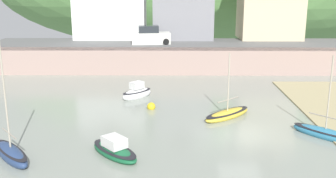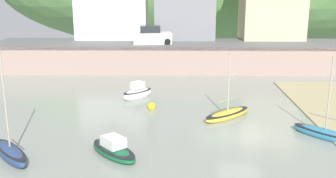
{
  "view_description": "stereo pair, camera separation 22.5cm",
  "coord_description": "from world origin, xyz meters",
  "px_view_note": "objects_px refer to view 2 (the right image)",
  "views": [
    {
      "loc": [
        -4.13,
        -22.27,
        8.69
      ],
      "look_at": [
        -4.37,
        2.9,
        2.04
      ],
      "focal_mm": 42.78,
      "sensor_mm": 36.0,
      "label": 1
    },
    {
      "loc": [
        -3.9,
        -22.27,
        8.69
      ],
      "look_at": [
        -4.37,
        2.9,
        2.04
      ],
      "focal_mm": 42.78,
      "sensor_mm": 36.0,
      "label": 2
    }
  ],
  "objects_px": {
    "rowboat_small_beached": "(227,114)",
    "sailboat_far_left": "(11,153)",
    "parked_car_near_slipway": "(152,36)",
    "sailboat_blue_trim": "(138,93)",
    "sailboat_white_hull": "(325,134)",
    "waterfront_building_left": "(112,2)",
    "mooring_buoy": "(152,106)",
    "motorboat_with_cabin": "(114,150)"
  },
  "relations": [
    {
      "from": "waterfront_building_left",
      "to": "sailboat_white_hull",
      "type": "bearing_deg",
      "value": -57.67
    },
    {
      "from": "waterfront_building_left",
      "to": "sailboat_far_left",
      "type": "distance_m",
      "value": 29.37
    },
    {
      "from": "rowboat_small_beached",
      "to": "motorboat_with_cabin",
      "type": "height_order",
      "value": "rowboat_small_beached"
    },
    {
      "from": "waterfront_building_left",
      "to": "sailboat_white_hull",
      "type": "xyz_separation_m",
      "value": [
        16.16,
        -25.53,
        -6.42
      ]
    },
    {
      "from": "sailboat_far_left",
      "to": "motorboat_with_cabin",
      "type": "relative_size",
      "value": 1.86
    },
    {
      "from": "sailboat_far_left",
      "to": "sailboat_white_hull",
      "type": "distance_m",
      "value": 17.44
    },
    {
      "from": "motorboat_with_cabin",
      "to": "sailboat_blue_trim",
      "type": "bearing_deg",
      "value": 137.01
    },
    {
      "from": "sailboat_far_left",
      "to": "parked_car_near_slipway",
      "type": "xyz_separation_m",
      "value": [
        5.89,
        24.16,
        2.9
      ]
    },
    {
      "from": "mooring_buoy",
      "to": "motorboat_with_cabin",
      "type": "bearing_deg",
      "value": -100.77
    },
    {
      "from": "sailboat_far_left",
      "to": "rowboat_small_beached",
      "type": "bearing_deg",
      "value": 78.55
    },
    {
      "from": "rowboat_small_beached",
      "to": "sailboat_far_left",
      "type": "xyz_separation_m",
      "value": [
        -11.93,
        -6.71,
        0.09
      ]
    },
    {
      "from": "sailboat_blue_trim",
      "to": "motorboat_with_cabin",
      "type": "bearing_deg",
      "value": -137.91
    },
    {
      "from": "sailboat_far_left",
      "to": "mooring_buoy",
      "type": "height_order",
      "value": "sailboat_far_left"
    },
    {
      "from": "parked_car_near_slipway",
      "to": "mooring_buoy",
      "type": "xyz_separation_m",
      "value": [
        0.85,
        -15.68,
        -3.02
      ]
    },
    {
      "from": "sailboat_far_left",
      "to": "waterfront_building_left",
      "type": "bearing_deg",
      "value": 137.22
    },
    {
      "from": "sailboat_white_hull",
      "to": "waterfront_building_left",
      "type": "bearing_deg",
      "value": 168.39
    },
    {
      "from": "mooring_buoy",
      "to": "sailboat_white_hull",
      "type": "bearing_deg",
      "value": -27.17
    },
    {
      "from": "mooring_buoy",
      "to": "sailboat_far_left",
      "type": "bearing_deg",
      "value": -128.45
    },
    {
      "from": "waterfront_building_left",
      "to": "sailboat_far_left",
      "type": "height_order",
      "value": "waterfront_building_left"
    },
    {
      "from": "sailboat_blue_trim",
      "to": "motorboat_with_cabin",
      "type": "height_order",
      "value": "sailboat_blue_trim"
    },
    {
      "from": "rowboat_small_beached",
      "to": "parked_car_near_slipway",
      "type": "bearing_deg",
      "value": 67.34
    },
    {
      "from": "sailboat_blue_trim",
      "to": "sailboat_white_hull",
      "type": "height_order",
      "value": "sailboat_white_hull"
    },
    {
      "from": "motorboat_with_cabin",
      "to": "sailboat_far_left",
      "type": "bearing_deg",
      "value": -126.06
    },
    {
      "from": "rowboat_small_beached",
      "to": "mooring_buoy",
      "type": "relative_size",
      "value": 7.5
    },
    {
      "from": "rowboat_small_beached",
      "to": "parked_car_near_slipway",
      "type": "xyz_separation_m",
      "value": [
        -6.05,
        17.45,
        2.98
      ]
    },
    {
      "from": "parked_car_near_slipway",
      "to": "mooring_buoy",
      "type": "distance_m",
      "value": 15.99
    },
    {
      "from": "parked_car_near_slipway",
      "to": "sailboat_far_left",
      "type": "bearing_deg",
      "value": -110.0
    },
    {
      "from": "sailboat_white_hull",
      "to": "mooring_buoy",
      "type": "xyz_separation_m",
      "value": [
        -10.42,
        5.35,
        -0.07
      ]
    },
    {
      "from": "sailboat_far_left",
      "to": "sailboat_white_hull",
      "type": "bearing_deg",
      "value": 59.56
    },
    {
      "from": "sailboat_far_left",
      "to": "sailboat_white_hull",
      "type": "height_order",
      "value": "sailboat_far_left"
    },
    {
      "from": "mooring_buoy",
      "to": "waterfront_building_left",
      "type": "bearing_deg",
      "value": 105.87
    },
    {
      "from": "waterfront_building_left",
      "to": "rowboat_small_beached",
      "type": "height_order",
      "value": "waterfront_building_left"
    },
    {
      "from": "sailboat_white_hull",
      "to": "sailboat_far_left",
      "type": "bearing_deg",
      "value": -123.6
    },
    {
      "from": "waterfront_building_left",
      "to": "motorboat_with_cabin",
      "type": "height_order",
      "value": "waterfront_building_left"
    },
    {
      "from": "sailboat_far_left",
      "to": "sailboat_blue_trim",
      "type": "xyz_separation_m",
      "value": [
        5.46,
        11.41,
        0.06
      ]
    },
    {
      "from": "mooring_buoy",
      "to": "rowboat_small_beached",
      "type": "bearing_deg",
      "value": -18.84
    },
    {
      "from": "sailboat_far_left",
      "to": "sailboat_blue_trim",
      "type": "height_order",
      "value": "sailboat_far_left"
    },
    {
      "from": "sailboat_blue_trim",
      "to": "sailboat_white_hull",
      "type": "distance_m",
      "value": 14.33
    },
    {
      "from": "waterfront_building_left",
      "to": "rowboat_small_beached",
      "type": "distance_m",
      "value": 25.36
    },
    {
      "from": "rowboat_small_beached",
      "to": "motorboat_with_cabin",
      "type": "xyz_separation_m",
      "value": [
        -6.71,
        -6.19,
        0.06
      ]
    },
    {
      "from": "sailboat_blue_trim",
      "to": "sailboat_white_hull",
      "type": "bearing_deg",
      "value": -81.94
    },
    {
      "from": "rowboat_small_beached",
      "to": "sailboat_white_hull",
      "type": "xyz_separation_m",
      "value": [
        5.22,
        -3.58,
        0.02
      ]
    }
  ]
}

